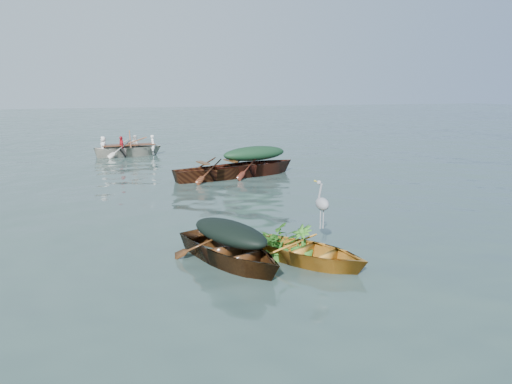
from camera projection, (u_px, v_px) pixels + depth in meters
ground at (282, 220)px, 12.02m from camera, size 140.00×140.00×0.00m
yellow_dinghy at (308, 263)px, 9.11m from camera, size 2.68×3.18×0.78m
dark_covered_boat at (230, 263)px, 9.06m from camera, size 2.46×3.72×0.86m
green_tarp_boat at (255, 175)px, 18.14m from camera, size 4.82×2.49×1.09m
open_wooden_boat at (217, 179)px, 17.32m from camera, size 4.51×2.10×1.01m
rowed_boat at (129, 156)px, 23.12m from camera, size 4.42×1.73×1.03m
dark_tarp_cover at (230, 230)px, 8.93m from camera, size 1.35×2.05×0.40m
green_tarp_cover at (255, 153)px, 17.97m from camera, size 2.65×1.37×0.52m
thwart_benches at (217, 164)px, 17.21m from camera, size 2.28×1.18×0.04m
heron at (322, 211)px, 9.38m from camera, size 0.45×0.49×0.92m
dinghy_weeds at (284, 221)px, 9.32m from camera, size 1.08×1.14×0.60m
rowers at (128, 137)px, 22.93m from camera, size 3.12×1.47×0.76m
oars at (129, 144)px, 23.01m from camera, size 0.87×2.65×0.06m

